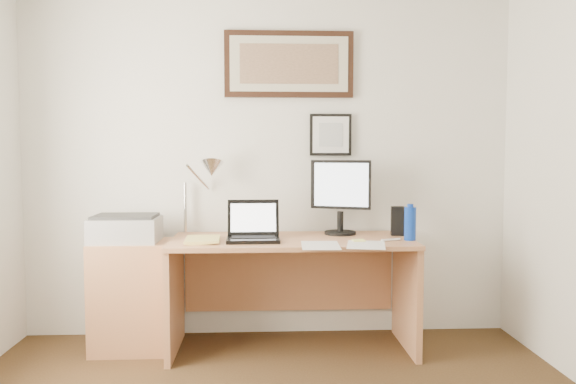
{
  "coord_description": "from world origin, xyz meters",
  "views": [
    {
      "loc": [
        -0.06,
        -2.07,
        1.32
      ],
      "look_at": [
        0.12,
        1.43,
        1.08
      ],
      "focal_mm": 35.0,
      "sensor_mm": 36.0,
      "label": 1
    }
  ],
  "objects": [
    {
      "name": "lcd_monitor",
      "position": [
        0.5,
        1.81,
        1.04
      ],
      "size": [
        0.41,
        0.22,
        0.52
      ],
      "color": "black",
      "rests_on": "desk"
    },
    {
      "name": "desk",
      "position": [
        0.15,
        1.72,
        0.51
      ],
      "size": [
        1.6,
        0.7,
        0.75
      ],
      "color": "#B07249",
      "rests_on": "floor"
    },
    {
      "name": "sticky_pad",
      "position": [
        0.57,
        1.49,
        0.76
      ],
      "size": [
        0.08,
        0.08,
        0.01
      ],
      "primitive_type": "cube",
      "rotation": [
        0.0,
        0.0,
        0.05
      ],
      "color": "#F9FB76",
      "rests_on": "desk"
    },
    {
      "name": "wall_back",
      "position": [
        0.0,
        2.0,
        1.25
      ],
      "size": [
        3.5,
        0.02,
        2.5
      ],
      "primitive_type": "cube",
      "color": "white",
      "rests_on": "ground"
    },
    {
      "name": "paper_sheet_a",
      "position": [
        0.31,
        1.34,
        0.75
      ],
      "size": [
        0.25,
        0.34,
        0.0
      ],
      "primitive_type": "cube",
      "rotation": [
        0.0,
        0.0,
        -0.05
      ],
      "color": "silver",
      "rests_on": "desk"
    },
    {
      "name": "paper_sheet_b",
      "position": [
        0.59,
        1.34,
        0.75
      ],
      "size": [
        0.29,
        0.37,
        0.0
      ],
      "primitive_type": "cube",
      "rotation": [
        0.0,
        0.0,
        -0.19
      ],
      "color": "silver",
      "rests_on": "desk"
    },
    {
      "name": "picture_small",
      "position": [
        0.45,
        1.97,
        1.45
      ],
      "size": [
        0.3,
        0.03,
        0.3
      ],
      "color": "black",
      "rests_on": "wall_back"
    },
    {
      "name": "water_bottle",
      "position": [
        0.92,
        1.53,
        0.86
      ],
      "size": [
        0.08,
        0.08,
        0.22
      ],
      "primitive_type": "cylinder",
      "color": "#0C33A7",
      "rests_on": "desk"
    },
    {
      "name": "laptop",
      "position": [
        -0.1,
        1.57,
        0.81
      ],
      "size": [
        0.35,
        0.3,
        0.26
      ],
      "color": "black",
      "rests_on": "desk"
    },
    {
      "name": "marker_pen",
      "position": [
        0.79,
        1.5,
        0.76
      ],
      "size": [
        0.14,
        0.06,
        0.02
      ],
      "primitive_type": "cylinder",
      "rotation": [
        0.0,
        1.57,
        0.35
      ],
      "color": "white",
      "rests_on": "desk"
    },
    {
      "name": "printer",
      "position": [
        -0.95,
        1.69,
        0.82
      ],
      "size": [
        0.44,
        0.34,
        0.18
      ],
      "color": "#9F9FA2",
      "rests_on": "side_cabinet"
    },
    {
      "name": "desk_lamp",
      "position": [
        -0.41,
        1.81,
        1.19
      ],
      "size": [
        0.29,
        0.27,
        0.53
      ],
      "color": "silver",
      "rests_on": "desk"
    },
    {
      "name": "speaker",
      "position": [
        0.89,
        1.75,
        0.85
      ],
      "size": [
        0.1,
        0.09,
        0.2
      ],
      "primitive_type": "cube",
      "rotation": [
        0.0,
        0.0,
        -0.15
      ],
      "color": "black",
      "rests_on": "desk"
    },
    {
      "name": "book",
      "position": [
        -0.54,
        1.53,
        0.76
      ],
      "size": [
        0.23,
        0.31,
        0.02
      ],
      "primitive_type": "imported",
      "rotation": [
        0.0,
        0.0,
        0.05
      ],
      "color": "#E4D06B",
      "rests_on": "desk"
    },
    {
      "name": "picture_large",
      "position": [
        0.15,
        1.97,
        1.95
      ],
      "size": [
        0.92,
        0.04,
        0.47
      ],
      "color": "black",
      "rests_on": "wall_back"
    },
    {
      "name": "bottle_cap",
      "position": [
        0.92,
        1.53,
        0.98
      ],
      "size": [
        0.04,
        0.04,
        0.02
      ],
      "primitive_type": "cylinder",
      "color": "#0C33A7",
      "rests_on": "water_bottle"
    },
    {
      "name": "side_cabinet",
      "position": [
        -0.92,
        1.68,
        0.36
      ],
      "size": [
        0.5,
        0.4,
        0.73
      ],
      "primitive_type": "cube",
      "color": "#B07249",
      "rests_on": "floor"
    }
  ]
}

